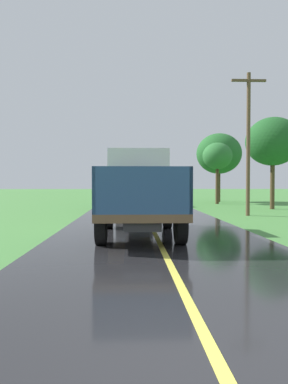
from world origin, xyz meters
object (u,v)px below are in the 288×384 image
object	(u,v)px
utility_pole_roadside	(248,139)
roadside_tree_near_left	(217,156)
banana_truck_near	(139,190)
roadside_tree_mid_right	(273,142)
roadside_tree_far_left	(219,154)
banana_truck_far	(133,186)

from	to	relation	value
utility_pole_roadside	roadside_tree_near_left	size ratio (longest dim) A/B	1.48
banana_truck_near	utility_pole_roadside	distance (m)	9.09
banana_truck_near	utility_pole_roadside	size ratio (longest dim) A/B	0.79
roadside_tree_mid_right	roadside_tree_near_left	bearing A→B (deg)	109.57
roadside_tree_mid_right	roadside_tree_far_left	xyz separation A→B (m)	(-1.24, 9.08, -0.03)
banana_truck_far	roadside_tree_mid_right	world-z (taller)	roadside_tree_mid_right
banana_truck_near	roadside_tree_near_left	world-z (taller)	roadside_tree_near_left
utility_pole_roadside	roadside_tree_far_left	world-z (taller)	utility_pole_roadside
banana_truck_near	roadside_tree_near_left	bearing A→B (deg)	68.10
banana_truck_far	roadside_tree_far_left	bearing A→B (deg)	39.45
utility_pole_roadside	roadside_tree_far_left	size ratio (longest dim) A/B	1.19
roadside_tree_far_left	roadside_tree_mid_right	bearing A→B (deg)	-82.23
banana_truck_near	utility_pole_roadside	world-z (taller)	utility_pole_roadside
banana_truck_near	roadside_tree_mid_right	bearing A→B (deg)	50.83
banana_truck_near	banana_truck_far	world-z (taller)	same
banana_truck_far	roadside_tree_near_left	world-z (taller)	roadside_tree_near_left
utility_pole_roadside	banana_truck_far	bearing A→B (deg)	129.38
banana_truck_near	roadside_tree_near_left	distance (m)	18.56
banana_truck_near	banana_truck_far	size ratio (longest dim) A/B	1.00
roadside_tree_far_left	utility_pole_roadside	bearing A→B (deg)	-97.99
roadside_tree_far_left	roadside_tree_near_left	bearing A→B (deg)	-106.44
roadside_tree_near_left	roadside_tree_mid_right	world-z (taller)	roadside_tree_mid_right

